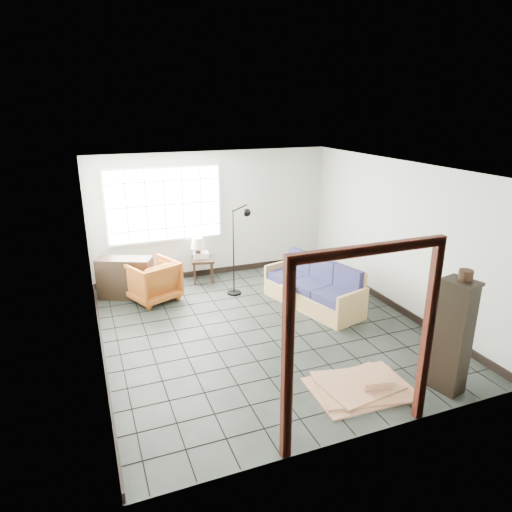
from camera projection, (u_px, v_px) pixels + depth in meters
name	position (u px, v px, depth m)	size (l,w,h in m)	color
ground	(263.00, 328.00, 7.44)	(5.50, 5.50, 0.00)	black
room_shell	(263.00, 229.00, 6.93)	(5.02, 5.52, 2.61)	silver
window_panel	(164.00, 205.00, 8.97)	(2.32, 0.08, 1.52)	silver
doorway_trim	(364.00, 322.00, 4.62)	(1.80, 0.08, 2.20)	#3D160D
futon_sofa	(315.00, 289.00, 8.21)	(1.21, 2.04, 0.85)	tan
armchair	(152.00, 279.00, 8.41)	(0.81, 0.76, 0.83)	#9A5D16
side_table	(203.00, 263.00, 9.31)	(0.54, 0.54, 0.49)	black
table_lamp	(198.00, 244.00, 9.20)	(0.36, 0.36, 0.44)	black
projector	(201.00, 255.00, 9.32)	(0.34, 0.29, 0.11)	silver
floor_lamp	(240.00, 248.00, 8.48)	(0.47, 0.44, 1.77)	black
console_shelf	(126.00, 278.00, 8.53)	(1.07, 0.76, 0.78)	black
tall_shelf	(454.00, 336.00, 5.62)	(0.41, 0.47, 1.49)	black
pot	(466.00, 275.00, 5.38)	(0.20, 0.20, 0.13)	black
open_box	(304.00, 296.00, 8.28)	(0.84, 0.47, 0.46)	#936647
cardboard_pile	(362.00, 386.00, 5.84)	(1.29, 1.05, 0.19)	#936647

